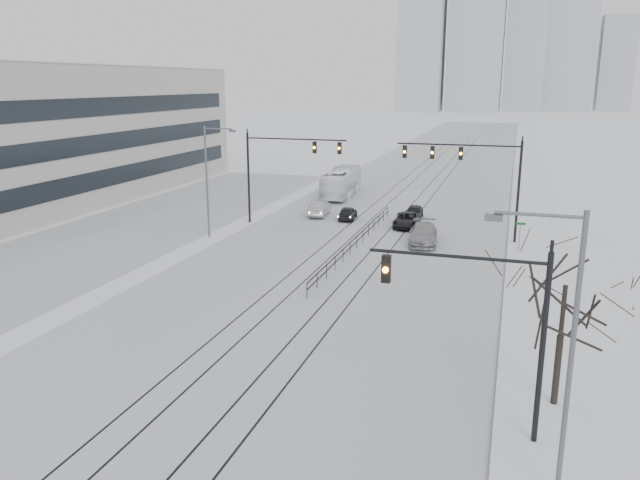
{
  "coord_description": "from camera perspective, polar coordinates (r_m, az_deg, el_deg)",
  "views": [
    {
      "loc": [
        11.04,
        -14.77,
        12.34
      ],
      "look_at": [
        0.3,
        19.61,
        3.2
      ],
      "focal_mm": 35.0,
      "sensor_mm": 36.0,
      "label": 1
    }
  ],
  "objects": [
    {
      "name": "bare_tree",
      "position": [
        25.13,
        21.44,
        -4.99
      ],
      "size": [
        4.4,
        4.4,
        6.1
      ],
      "color": "black",
      "rests_on": "ground"
    },
    {
      "name": "box_truck",
      "position": [
        69.45,
        1.97,
        5.26
      ],
      "size": [
        3.24,
        11.01,
        3.03
      ],
      "primitive_type": "imported",
      "rotation": [
        0.0,
        0.0,
        3.21
      ],
      "color": "white",
      "rests_on": "ground"
    },
    {
      "name": "road",
      "position": [
        76.58,
        8.86,
        4.8
      ],
      "size": [
        22.0,
        260.0,
        0.02
      ],
      "primitive_type": "cube",
      "color": "silver",
      "rests_on": "ground"
    },
    {
      "name": "sedan_nb_right",
      "position": [
        49.51,
        9.42,
        0.52
      ],
      "size": [
        2.7,
        5.48,
        1.53
      ],
      "primitive_type": "imported",
      "rotation": [
        0.0,
        0.0,
        0.11
      ],
      "color": "gray",
      "rests_on": "ground"
    },
    {
      "name": "sedan_nb_front",
      "position": [
        55.01,
        7.92,
        1.81
      ],
      "size": [
        2.36,
        4.63,
        1.25
      ],
      "primitive_type": "imported",
      "rotation": [
        0.0,
        0.0,
        0.06
      ],
      "color": "black",
      "rests_on": "ground"
    },
    {
      "name": "ground",
      "position": [
        22.19,
        -17.14,
        -20.25
      ],
      "size": [
        500.0,
        500.0,
        0.0
      ],
      "primitive_type": "plane",
      "color": "white",
      "rests_on": "ground"
    },
    {
      "name": "street_sign",
      "position": [
        47.99,
        17.8,
        0.62
      ],
      "size": [
        0.7,
        0.06,
        2.4
      ],
      "color": "#595B60",
      "rests_on": "ground"
    },
    {
      "name": "street_light_east",
      "position": [
        19.22,
        21.23,
        -8.55
      ],
      "size": [
        2.73,
        0.25,
        9.0
      ],
      "color": "#595B60",
      "rests_on": "ground"
    },
    {
      "name": "tram_rails",
      "position": [
        57.21,
        5.81,
        1.73
      ],
      "size": [
        5.3,
        180.0,
        0.01
      ],
      "color": "black",
      "rests_on": "ground"
    },
    {
      "name": "traffic_mast_near",
      "position": [
        22.18,
        15.68,
        -6.84
      ],
      "size": [
        6.1,
        0.37,
        7.0
      ],
      "color": "black",
      "rests_on": "ground"
    },
    {
      "name": "traffic_mast_ne",
      "position": [
        50.28,
        13.99,
        6.3
      ],
      "size": [
        9.6,
        0.37,
        8.0
      ],
      "color": "black",
      "rests_on": "ground"
    },
    {
      "name": "street_light_west",
      "position": [
        50.95,
        -10.04,
        5.98
      ],
      "size": [
        2.73,
        0.25,
        9.0
      ],
      "color": "#595B60",
      "rests_on": "ground"
    },
    {
      "name": "curb",
      "position": [
        75.77,
        17.17,
        4.28
      ],
      "size": [
        0.1,
        260.0,
        0.12
      ],
      "primitive_type": "cube",
      "color": "gray",
      "rests_on": "ground"
    },
    {
      "name": "sedan_nb_far",
      "position": [
        58.44,
        8.6,
        2.52
      ],
      "size": [
        1.64,
        3.76,
        1.26
      ],
      "primitive_type": "imported",
      "rotation": [
        0.0,
        0.0,
        0.04
      ],
      "color": "black",
      "rests_on": "ground"
    },
    {
      "name": "parking_strip",
      "position": [
        59.94,
        -14.29,
        1.93
      ],
      "size": [
        14.0,
        60.0,
        0.03
      ],
      "primitive_type": "cube",
      "color": "silver",
      "rests_on": "ground"
    },
    {
      "name": "traffic_mast_nw",
      "position": [
        54.83,
        -3.73,
        7.12
      ],
      "size": [
        9.1,
        0.37,
        8.0
      ],
      "color": "black",
      "rests_on": "ground"
    },
    {
      "name": "median_fence",
      "position": [
        47.6,
        3.39,
        -0.16
      ],
      "size": [
        0.06,
        24.0,
        1.0
      ],
      "color": "black",
      "rests_on": "ground"
    },
    {
      "name": "skyline",
      "position": [
        289.04,
        16.9,
        17.28
      ],
      "size": [
        96.0,
        48.0,
        72.0
      ],
      "color": "#A6ACB7",
      "rests_on": "ground"
    },
    {
      "name": "sidewalk_east",
      "position": [
        75.81,
        19.02,
        4.15
      ],
      "size": [
        5.0,
        260.0,
        0.16
      ],
      "primitive_type": "cube",
      "color": "silver",
      "rests_on": "ground"
    },
    {
      "name": "sedan_sb_outer",
      "position": [
        59.17,
        -0.05,
        2.9
      ],
      "size": [
        1.96,
        4.45,
        1.42
      ],
      "primitive_type": "imported",
      "rotation": [
        0.0,
        0.0,
        3.25
      ],
      "color": "#9C9FA4",
      "rests_on": "ground"
    },
    {
      "name": "sedan_sb_inner",
      "position": [
        57.59,
        2.55,
        2.48
      ],
      "size": [
        1.82,
        3.74,
        1.23
      ],
      "primitive_type": "imported",
      "rotation": [
        0.0,
        0.0,
        3.25
      ],
      "color": "black",
      "rests_on": "ground"
    }
  ]
}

